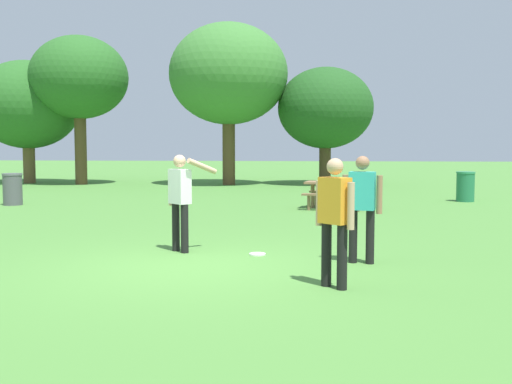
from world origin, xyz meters
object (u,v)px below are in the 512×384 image
(tree_broad_center, at_px, (79,78))
(tree_far_right, at_px, (229,75))
(trash_can_further_along, at_px, (465,187))
(tree_slender_mid, at_px, (325,108))
(person_catcher, at_px, (181,195))
(person_thrower, at_px, (335,214))
(frisbee, at_px, (257,254))
(picnic_table_near, at_px, (336,189))
(trash_can_beside_table, at_px, (13,189))
(tree_tall_left, at_px, (27,105))
(person_bystander, at_px, (362,202))

(tree_broad_center, distance_m, tree_far_right, 6.82)
(trash_can_further_along, height_order, tree_slender_mid, tree_slender_mid)
(person_catcher, height_order, tree_slender_mid, tree_slender_mid)
(person_thrower, height_order, trash_can_further_along, person_thrower)
(frisbee, distance_m, trash_can_further_along, 11.53)
(person_thrower, distance_m, tree_broad_center, 22.42)
(person_catcher, distance_m, tree_far_right, 17.80)
(person_catcher, bearing_deg, tree_slender_mid, 81.40)
(picnic_table_near, height_order, trash_can_beside_table, trash_can_beside_table)
(tree_tall_left, height_order, tree_slender_mid, tree_tall_left)
(person_thrower, height_order, frisbee, person_thrower)
(frisbee, bearing_deg, person_bystander, -18.01)
(frisbee, relative_size, tree_slender_mid, 0.05)
(person_bystander, distance_m, tree_far_right, 18.98)
(picnic_table_near, relative_size, trash_can_further_along, 2.00)
(person_bystander, relative_size, frisbee, 6.03)
(person_bystander, bearing_deg, tree_tall_left, 128.15)
(person_bystander, relative_size, tree_broad_center, 0.24)
(picnic_table_near, bearing_deg, frisbee, -101.66)
(tree_far_right, relative_size, tree_slender_mid, 1.36)
(person_catcher, distance_m, trash_can_further_along, 12.11)
(trash_can_beside_table, bearing_deg, tree_broad_center, 99.93)
(trash_can_further_along, height_order, tree_broad_center, tree_broad_center)
(picnic_table_near, height_order, tree_broad_center, tree_broad_center)
(picnic_table_near, xyz_separation_m, tree_broad_center, (-11.32, 9.61, 4.28))
(person_bystander, distance_m, tree_tall_left, 23.26)
(picnic_table_near, xyz_separation_m, tree_slender_mid, (-0.14, 10.64, 2.91))
(tree_far_right, bearing_deg, trash_can_beside_table, -117.39)
(trash_can_beside_table, xyz_separation_m, tree_slender_mid, (9.52, 10.51, 2.99))
(tree_tall_left, xyz_separation_m, tree_broad_center, (2.82, -0.66, 1.14))
(trash_can_further_along, distance_m, tree_tall_left, 20.13)
(person_catcher, xyz_separation_m, trash_can_beside_table, (-6.82, 7.32, -0.48))
(person_catcher, relative_size, person_bystander, 1.00)
(trash_can_beside_table, bearing_deg, trash_can_further_along, 10.25)
(tree_tall_left, relative_size, tree_far_right, 0.79)
(tree_far_right, bearing_deg, tree_slender_mid, 7.50)
(tree_far_right, height_order, tree_slender_mid, tree_far_right)
(frisbee, bearing_deg, person_catcher, 172.89)
(trash_can_beside_table, bearing_deg, person_catcher, -47.03)
(person_thrower, bearing_deg, picnic_table_near, 87.97)
(person_thrower, bearing_deg, person_bystander, 74.19)
(picnic_table_near, xyz_separation_m, tree_far_right, (-4.51, 10.06, 4.42))
(trash_can_further_along, relative_size, tree_tall_left, 0.17)
(person_catcher, height_order, trash_can_beside_table, person_catcher)
(frisbee, xyz_separation_m, picnic_table_near, (1.52, 7.36, 0.55))
(tree_far_right, bearing_deg, person_catcher, -84.45)
(trash_can_further_along, relative_size, tree_broad_center, 0.14)
(person_thrower, relative_size, picnic_table_near, 0.85)
(trash_can_beside_table, distance_m, tree_far_right, 12.06)
(person_thrower, xyz_separation_m, picnic_table_near, (0.34, 9.54, -0.38))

